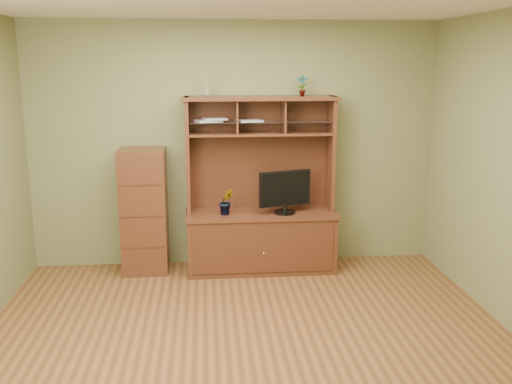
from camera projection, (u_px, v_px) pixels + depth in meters
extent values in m
cube|color=brown|center=(249.00, 343.00, 4.70)|extent=(4.50, 4.00, 0.02)
cube|color=olive|center=(235.00, 145.00, 6.34)|extent=(4.50, 0.02, 2.70)
cube|color=olive|center=(284.00, 278.00, 2.44)|extent=(4.50, 0.02, 2.70)
cube|color=#462214|center=(261.00, 242.00, 6.30)|extent=(1.60, 0.55, 0.62)
cube|color=#3B1F10|center=(264.00, 250.00, 6.03)|extent=(1.50, 0.01, 0.50)
sphere|color=silver|center=(264.00, 253.00, 6.02)|extent=(0.02, 0.02, 0.02)
cube|color=#462214|center=(261.00, 214.00, 6.23)|extent=(1.64, 0.59, 0.03)
cube|color=#462214|center=(188.00, 155.00, 6.12)|extent=(0.04, 0.35, 1.25)
cube|color=#462214|center=(331.00, 153.00, 6.25)|extent=(0.04, 0.35, 1.25)
cube|color=#3B1F10|center=(259.00, 152.00, 6.35)|extent=(1.52, 0.02, 1.25)
cube|color=#462214|center=(260.00, 98.00, 6.05)|extent=(1.66, 0.40, 0.04)
cube|color=#462214|center=(260.00, 134.00, 6.14)|extent=(1.52, 0.32, 0.02)
cube|color=#462214|center=(237.00, 117.00, 6.07)|extent=(0.02, 0.31, 0.35)
cube|color=#462214|center=(284.00, 116.00, 6.12)|extent=(0.02, 0.31, 0.35)
cube|color=silver|center=(260.00, 122.00, 6.10)|extent=(1.50, 0.27, 0.01)
cylinder|color=black|center=(285.00, 212.00, 6.19)|extent=(0.23, 0.23, 0.02)
cylinder|color=black|center=(285.00, 208.00, 6.18)|extent=(0.05, 0.05, 0.07)
cube|color=black|center=(285.00, 188.00, 6.13)|extent=(0.58, 0.22, 0.38)
imported|color=#2D501B|center=(226.00, 201.00, 6.10)|extent=(0.17, 0.15, 0.29)
imported|color=#2A6724|center=(302.00, 85.00, 6.06)|extent=(0.13, 0.10, 0.22)
cylinder|color=silver|center=(206.00, 92.00, 5.99)|extent=(0.05, 0.05, 0.10)
cylinder|color=#A18F50|center=(206.00, 79.00, 5.96)|extent=(0.03, 0.03, 0.17)
cube|color=silver|center=(208.00, 121.00, 6.06)|extent=(0.32, 0.28, 0.02)
cube|color=silver|center=(215.00, 119.00, 6.06)|extent=(0.28, 0.23, 0.02)
cube|color=silver|center=(249.00, 121.00, 6.09)|extent=(0.30, 0.26, 0.02)
cube|color=#462214|center=(144.00, 211.00, 6.17)|extent=(0.48, 0.44, 1.36)
cube|color=#3B1F10|center=(144.00, 247.00, 6.03)|extent=(0.44, 0.01, 0.02)
cube|color=#3B1F10|center=(142.00, 216.00, 5.95)|extent=(0.44, 0.01, 0.01)
cube|color=#3B1F10|center=(141.00, 185.00, 5.88)|extent=(0.44, 0.01, 0.02)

